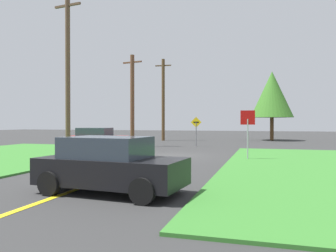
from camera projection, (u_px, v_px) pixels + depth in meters
The scene contains 10 objects.
ground_plane at pixel (171, 156), 20.47m from camera, with size 120.00×120.00×0.00m, color #2F2F2F.
lane_stripe_center at pixel (115, 176), 12.78m from camera, with size 0.20×14.00×0.01m, color yellow.
stop_sign at pixel (248, 125), 17.99m from camera, with size 0.76×0.12×2.67m.
car_behind_on_main_road at pixel (110, 165), 9.66m from camera, with size 4.35×2.38×1.62m.
parked_car_near_building at pixel (98, 139), 25.10m from camera, with size 4.23×2.33×1.62m.
utility_pole_near at pixel (68, 73), 19.24m from camera, with size 1.80×0.38×9.47m.
utility_pole_mid at pixel (132, 100), 28.17m from camera, with size 1.79×0.44×7.68m.
utility_pole_far at pixel (163, 99), 37.17m from camera, with size 1.80×0.35×9.02m.
direction_sign at pixel (196, 128), 28.17m from camera, with size 0.91×0.08×2.49m.
oak_tree_left at pixel (272, 94), 37.52m from camera, with size 4.68×4.68×7.72m.
Camera 1 is at (5.49, -19.69, 2.04)m, focal length 35.96 mm.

